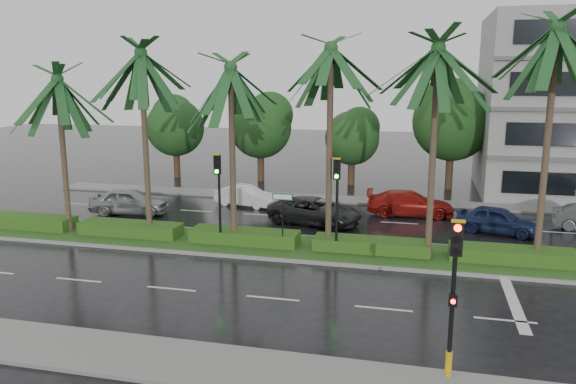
% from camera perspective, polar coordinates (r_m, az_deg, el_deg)
% --- Properties ---
extents(ground, '(120.00, 120.00, 0.00)m').
position_cam_1_polar(ground, '(25.39, 1.39, -6.56)').
color(ground, black).
rests_on(ground, ground).
extents(near_sidewalk, '(40.00, 2.40, 0.12)m').
position_cam_1_polar(near_sidewalk, '(16.33, -6.54, -17.28)').
color(near_sidewalk, slate).
rests_on(near_sidewalk, ground).
extents(far_sidewalk, '(40.00, 2.00, 0.12)m').
position_cam_1_polar(far_sidewalk, '(36.79, 5.34, -0.74)').
color(far_sidewalk, slate).
rests_on(far_sidewalk, ground).
extents(median, '(36.00, 4.00, 0.15)m').
position_cam_1_polar(median, '(26.29, 1.85, -5.73)').
color(median, gray).
rests_on(median, ground).
extents(hedge, '(35.20, 1.40, 0.60)m').
position_cam_1_polar(hedge, '(26.18, 1.86, -4.96)').
color(hedge, '#244C15').
rests_on(hedge, median).
extents(lane_markings, '(34.00, 13.06, 0.01)m').
position_cam_1_polar(lane_markings, '(24.55, 8.17, -7.31)').
color(lane_markings, silver).
rests_on(lane_markings, ground).
extents(palm_row, '(26.30, 4.20, 10.51)m').
position_cam_1_polar(palm_row, '(25.39, -0.83, 12.28)').
color(palm_row, '#3E3223').
rests_on(palm_row, median).
extents(signal_near, '(0.34, 0.45, 4.36)m').
position_cam_1_polar(signal_near, '(15.22, 16.44, -9.77)').
color(signal_near, black).
rests_on(signal_near, near_sidewalk).
extents(signal_median_left, '(0.34, 0.42, 4.36)m').
position_cam_1_polar(signal_median_left, '(26.01, -7.08, 0.63)').
color(signal_median_left, black).
rests_on(signal_median_left, median).
extents(signal_median_right, '(0.34, 0.42, 4.36)m').
position_cam_1_polar(signal_median_right, '(24.64, 4.98, 0.05)').
color(signal_median_right, black).
rests_on(signal_median_right, median).
extents(street_sign, '(0.95, 0.09, 2.60)m').
position_cam_1_polar(street_sign, '(25.48, -0.56, -1.52)').
color(street_sign, black).
rests_on(street_sign, median).
extents(bg_trees, '(33.05, 5.54, 8.00)m').
position_cam_1_polar(bg_trees, '(41.37, 9.99, 7.02)').
color(bg_trees, '#392A1A').
rests_on(bg_trees, ground).
extents(car_silver, '(2.53, 4.77, 1.54)m').
position_cam_1_polar(car_silver, '(34.14, -15.81, -0.89)').
color(car_silver, '#96989D').
rests_on(car_silver, ground).
extents(car_white, '(2.19, 4.11, 1.29)m').
position_cam_1_polar(car_white, '(35.03, -4.30, -0.38)').
color(car_white, white).
rests_on(car_white, ground).
extents(car_darkgrey, '(3.61, 5.56, 1.42)m').
position_cam_1_polar(car_darkgrey, '(30.73, 2.76, -1.94)').
color(car_darkgrey, black).
rests_on(car_darkgrey, ground).
extents(car_red, '(2.34, 5.10, 1.44)m').
position_cam_1_polar(car_red, '(33.28, 12.27, -1.12)').
color(car_red, maroon).
rests_on(car_red, ground).
extents(car_blue, '(2.78, 4.39, 1.39)m').
position_cam_1_polar(car_blue, '(30.84, 20.52, -2.67)').
color(car_blue, navy).
rests_on(car_blue, ground).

